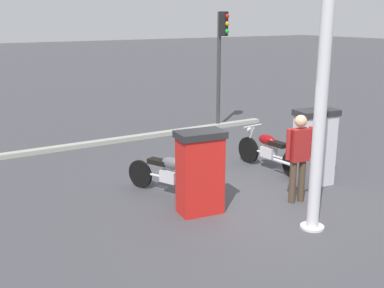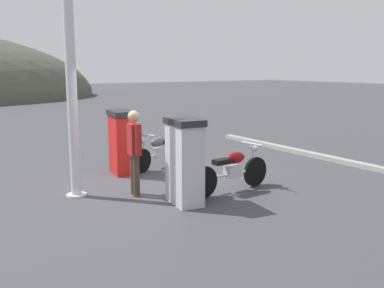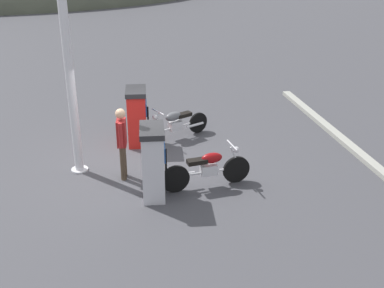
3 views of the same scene
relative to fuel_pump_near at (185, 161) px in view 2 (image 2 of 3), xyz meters
The scene contains 8 objects.
ground_plane 1.64m from the fuel_pump_near, 97.84° to the left, with size 120.00×120.00×0.00m, color #424247.
fuel_pump_near is the anchor object (origin of this frame).
fuel_pump_far 2.82m from the fuel_pump_near, 90.00° to the left, with size 0.65×0.90×1.51m.
motorcycle_near_pump 1.28m from the fuel_pump_near, ahead, with size 2.06×0.56×0.95m.
motorcycle_far_pump 3.08m from the fuel_pump_near, 70.00° to the left, with size 1.86×0.93×0.93m.
attendant_person 1.13m from the fuel_pump_near, 119.50° to the left, with size 0.26×0.58×1.70m.
canopy_support_pole 2.56m from the fuel_pump_near, 134.78° to the left, with size 0.40×0.40×4.36m.
road_edge_kerb 5.60m from the fuel_pump_near, 14.70° to the left, with size 0.31×8.55×0.12m.
Camera 2 is at (-3.95, -8.06, 2.51)m, focal length 40.59 mm.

